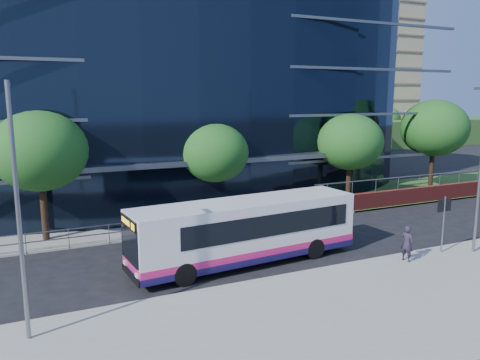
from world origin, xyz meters
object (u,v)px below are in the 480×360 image
tree_far_a (40,151)px  streetlight_east (480,165)px  tree_far_d (434,128)px  city_bus (248,230)px  tree_dist_e (311,118)px  tree_far_b (215,153)px  streetlight_west (18,206)px  tree_dist_f (387,118)px  pedestrian (407,243)px  tree_far_c (350,142)px  street_sign (444,213)px

tree_far_a → streetlight_east: bearing=-30.5°
tree_far_d → city_bus: size_ratio=0.67×
tree_dist_e → streetlight_east: (-18.00, -42.17, -0.10)m
tree_far_b → streetlight_west: (-11.00, -11.67, 0.23)m
tree_far_d → streetlight_west: (-30.00, -12.17, -0.75)m
tree_dist_f → city_bus: bearing=-137.7°
streetlight_west → streetlight_east: bearing=0.0°
tree_far_d → streetlight_east: 15.77m
streetlight_east → pedestrian: size_ratio=4.73×
city_bus → tree_dist_f: bearing=37.5°
tree_far_c → tree_dist_e: bearing=61.3°
tree_far_a → tree_far_c: size_ratio=1.07×
streetlight_west → city_bus: (9.43, 3.63, -2.87)m
tree_far_d → streetlight_west: streetlight_west is taller
tree_far_a → tree_dist_e: bearing=40.0°
tree_far_b → tree_far_d: size_ratio=0.81×
tree_far_a → pedestrian: bearing=-35.7°
tree_far_c → streetlight_east: size_ratio=0.81×
tree_far_a → tree_far_c: (20.00, 0.00, -0.33)m
tree_dist_e → streetlight_east: size_ratio=0.81×
street_sign → streetlight_west: bearing=-178.2°
tree_dist_e → streetlight_west: (-38.00, -42.17, -0.10)m
tree_far_c → streetlight_east: 11.22m
street_sign → city_bus: size_ratio=0.25×
tree_far_a → tree_far_c: bearing=0.0°
city_bus → tree_dist_e: bearing=48.7°
tree_far_d → pedestrian: bearing=-139.8°
street_sign → streetlight_west: size_ratio=0.35×
streetlight_east → city_bus: bearing=161.0°
street_sign → tree_far_d: tree_far_d is taller
tree_dist_f → city_bus: 60.31m
tree_dist_f → streetlight_east: bearing=-127.6°
tree_far_b → tree_dist_f: 53.90m
streetlight_west → city_bus: 10.51m
tree_far_d → streetlight_east: bearing=-129.4°
tree_dist_e → streetlight_west: bearing=-132.0°
tree_far_a → tree_far_c: 20.00m
streetlight_east → pedestrian: streetlight_east is taller
tree_dist_f → streetlight_west: streetlight_west is taller
tree_far_b → streetlight_west: size_ratio=0.76×
tree_far_b → tree_far_c: (10.00, -0.50, 0.33)m
city_bus → streetlight_east: bearing=-23.7°
street_sign → tree_far_c: tree_far_c is taller
streetlight_west → streetlight_east: size_ratio=1.00×
tree_dist_e → tree_dist_f: tree_dist_e is taller
tree_far_d → tree_dist_f: size_ratio=1.23×
streetlight_east → street_sign: bearing=158.6°
street_sign → streetlight_west: 18.65m
tree_far_d → streetlight_west: size_ratio=0.93×
street_sign → tree_dist_e: tree_dist_e is taller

